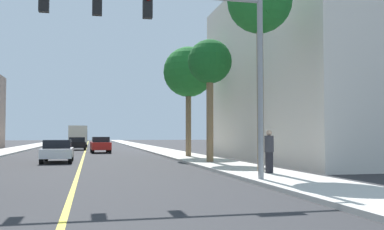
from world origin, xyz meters
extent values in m
plane|color=#2D2D30|center=(0.00, 42.00, 0.00)|extent=(192.00, 192.00, 0.00)
cube|color=beige|center=(-7.60, 42.00, 0.07)|extent=(3.12, 168.00, 0.15)
cube|color=beige|center=(7.60, 42.00, 0.07)|extent=(3.12, 168.00, 0.15)
cube|color=yellow|center=(0.00, 42.00, 0.00)|extent=(0.16, 144.00, 0.01)
cube|color=silver|center=(19.02, 21.79, 5.96)|extent=(17.46, 19.21, 11.91)
cylinder|color=gray|center=(6.44, 9.93, 3.55)|extent=(0.20, 0.20, 6.79)
cube|color=black|center=(2.36, 9.93, 6.09)|extent=(0.32, 0.24, 0.84)
cube|color=black|center=(0.69, 9.93, 6.09)|extent=(0.32, 0.24, 0.84)
cylinder|color=brown|center=(7.67, 12.96, 3.87)|extent=(0.29, 0.29, 7.44)
sphere|color=#1E6B28|center=(7.67, 12.96, 7.59)|extent=(2.85, 2.85, 2.85)
cone|color=#1E6B28|center=(8.52, 13.05, 7.39)|extent=(0.54, 1.34, 1.13)
cone|color=#1E6B28|center=(7.78, 13.81, 7.39)|extent=(1.43, 0.59, 1.55)
cone|color=#1E6B28|center=(7.04, 13.54, 7.39)|extent=(1.17, 1.26, 1.35)
cone|color=#1E6B28|center=(6.99, 12.44, 7.39)|extent=(1.20, 1.47, 1.49)
cone|color=#1E6B28|center=(7.93, 12.15, 7.39)|extent=(1.39, 0.77, 1.53)
cylinder|color=brown|center=(7.30, 19.77, 3.09)|extent=(0.40, 0.40, 5.87)
sphere|color=#195B23|center=(7.30, 19.77, 6.02)|extent=(2.59, 2.59, 2.59)
cone|color=#195B23|center=(8.08, 19.83, 5.82)|extent=(0.52, 1.43, 1.09)
cone|color=#195B23|center=(7.69, 20.45, 5.82)|extent=(1.08, 0.81, 1.32)
cone|color=#195B23|center=(6.90, 20.44, 5.82)|extent=(1.42, 1.11, 1.27)
cone|color=#195B23|center=(6.54, 19.64, 5.82)|extent=(0.64, 1.45, 1.30)
cone|color=#195B23|center=(6.98, 19.07, 5.82)|extent=(1.30, 0.86, 1.51)
cone|color=#195B23|center=(7.73, 19.13, 5.82)|extent=(1.26, 1.04, 1.22)
cylinder|color=brown|center=(7.56, 26.58, 3.27)|extent=(0.40, 0.40, 6.23)
sphere|color=#1E6B28|center=(7.56, 26.58, 6.38)|extent=(3.73, 3.73, 3.73)
cone|color=#1E6B28|center=(8.66, 26.40, 6.18)|extent=(0.69, 2.00, 1.68)
cone|color=#1E6B28|center=(8.13, 27.54, 6.18)|extent=(1.72, 1.28, 1.95)
cone|color=#1E6B28|center=(7.07, 27.59, 6.18)|extent=(1.59, 1.03, 1.85)
cone|color=#1E6B28|center=(6.44, 26.50, 6.18)|extent=(0.55, 1.86, 1.94)
cone|color=#1E6B28|center=(7.06, 25.58, 6.18)|extent=(1.58, 1.04, 2.14)
cone|color=#1E6B28|center=(8.08, 25.60, 6.18)|extent=(1.64, 1.17, 1.56)
cube|color=red|center=(1.45, 37.39, 0.67)|extent=(1.91, 4.12, 0.70)
cube|color=black|center=(1.47, 37.13, 1.27)|extent=(1.60, 1.90, 0.50)
cylinder|color=black|center=(0.62, 38.82, 0.32)|extent=(0.25, 0.65, 0.64)
cylinder|color=black|center=(2.14, 38.89, 0.32)|extent=(0.25, 0.65, 0.64)
cylinder|color=black|center=(0.77, 35.88, 0.32)|extent=(0.25, 0.65, 0.64)
cylinder|color=black|center=(2.28, 35.96, 0.32)|extent=(0.25, 0.65, 0.64)
cube|color=black|center=(-0.94, 45.81, 0.62)|extent=(2.04, 4.06, 0.59)
cube|color=black|center=(-0.94, 45.61, 1.17)|extent=(1.75, 1.96, 0.52)
cylinder|color=black|center=(-1.85, 47.24, 0.32)|extent=(0.24, 0.65, 0.64)
cylinder|color=black|center=(-0.12, 47.29, 0.32)|extent=(0.24, 0.65, 0.64)
cylinder|color=black|center=(-1.77, 44.33, 0.32)|extent=(0.24, 0.65, 0.64)
cylinder|color=black|center=(-0.04, 44.38, 0.32)|extent=(0.24, 0.65, 0.64)
cube|color=white|center=(-1.46, 23.60, 0.60)|extent=(1.86, 4.27, 0.56)
cube|color=black|center=(-1.46, 23.37, 1.14)|extent=(1.61, 1.84, 0.52)
cylinder|color=black|center=(-2.28, 25.17, 0.32)|extent=(0.23, 0.64, 0.64)
cylinder|color=black|center=(-0.67, 25.19, 0.32)|extent=(0.23, 0.64, 0.64)
cylinder|color=black|center=(-2.25, 22.02, 0.32)|extent=(0.23, 0.64, 0.64)
cylinder|color=black|center=(-0.63, 22.03, 0.32)|extent=(0.23, 0.64, 0.64)
cube|color=#194799|center=(-1.10, 62.03, 1.25)|extent=(2.41, 2.52, 1.60)
cube|color=beige|center=(-1.11, 57.54, 1.69)|extent=(2.42, 6.47, 2.48)
cylinder|color=black|center=(-2.15, 62.04, 0.45)|extent=(0.28, 0.90, 0.90)
cylinder|color=black|center=(-0.05, 62.03, 0.45)|extent=(0.28, 0.90, 0.90)
cylinder|color=black|center=(-2.16, 55.93, 0.45)|extent=(0.28, 0.90, 0.90)
cylinder|color=black|center=(-0.06, 55.92, 0.45)|extent=(0.28, 0.90, 0.90)
cylinder|color=black|center=(7.65, 12.00, 0.58)|extent=(0.32, 0.32, 0.85)
cylinder|color=#333338|center=(7.65, 12.00, 1.34)|extent=(0.38, 0.38, 0.68)
sphere|color=tan|center=(7.65, 12.00, 1.80)|extent=(0.23, 0.23, 0.23)
camera|label=1|loc=(0.51, -4.58, 1.72)|focal=40.56mm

